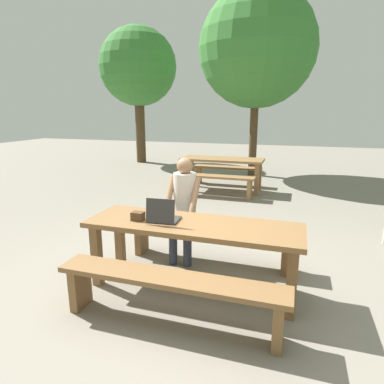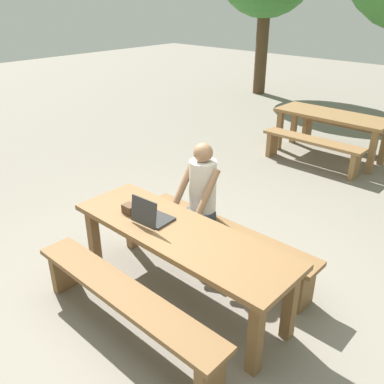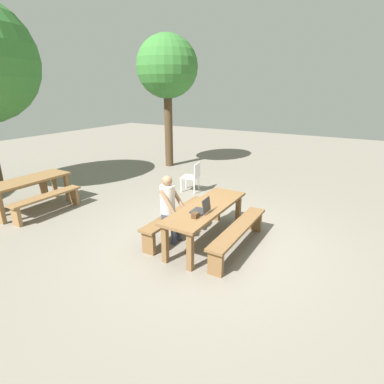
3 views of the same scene
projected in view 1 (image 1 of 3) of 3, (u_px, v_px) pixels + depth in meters
The scene contains 12 objects.
ground_plane at pixel (193, 287), 3.43m from camera, with size 30.00×30.00×0.00m, color gray.
picnic_table_front at pixel (193, 233), 3.29m from camera, with size 2.14×0.67×0.71m.
bench_near at pixel (170, 288), 2.76m from camera, with size 1.98×0.30×0.45m.
bench_far at pixel (209, 235), 3.94m from camera, with size 1.98×0.30×0.45m.
laptop at pixel (163, 216), 3.27m from camera, with size 0.31×0.30×0.26m.
small_pouch at pixel (138, 216), 3.33m from camera, with size 0.12×0.09×0.09m.
person_seated at pixel (184, 203), 3.90m from camera, with size 0.38×0.39×1.26m.
picnic_table_mid at pixel (222, 164), 7.45m from camera, with size 1.84×0.71×0.74m.
bench_mid_south at pixel (215, 181), 6.96m from camera, with size 1.65×0.31×0.46m.
bench_mid_north at pixel (227, 171), 8.08m from camera, with size 1.65×0.31×0.46m.
tree_left at pixel (257, 49), 8.62m from camera, with size 3.07×3.07×4.89m.
tree_right at pixel (138, 68), 11.00m from camera, with size 2.57×2.57×4.49m.
Camera 1 is at (0.93, -2.95, 1.79)m, focal length 30.88 mm.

